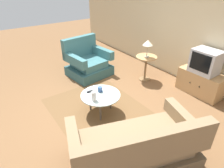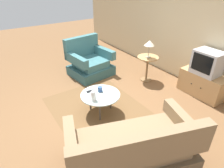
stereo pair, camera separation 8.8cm
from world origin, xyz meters
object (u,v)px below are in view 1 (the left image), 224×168
mug (100,89)px  tv_remote_dark (91,91)px  coffee_table (101,96)px  vase (94,95)px  television (205,62)px  couch (135,149)px  armchair (88,63)px  table_lamp (148,43)px  tv_stand (200,83)px  side_table (146,63)px

mug → tv_remote_dark: size_ratio=0.88×
coffee_table → vase: bearing=-64.1°
vase → television: bearing=75.8°
vase → tv_remote_dark: size_ratio=1.46×
couch → vase: size_ratio=8.46×
armchair → vase: bearing=57.1°
armchair → couch: size_ratio=0.57×
couch → mug: 1.37m
couch → table_lamp: bearing=61.2°
tv_stand → couch: bearing=-77.0°
armchair → mug: (1.50, -0.56, 0.14)m
side_table → mug: side_table is taller
coffee_table → vase: vase is taller
armchair → mug: size_ratio=7.98×
television → table_lamp: table_lamp is taller
vase → side_table: bearing=107.5°
tv_stand → tv_remote_dark: tv_stand is taller
side_table → tv_remote_dark: size_ratio=4.05×
television → vase: bearing=-104.2°
coffee_table → tv_stand: tv_stand is taller
mug → vase: bearing=-53.2°
vase → mug: bearing=126.8°
television → table_lamp: (-1.13, -0.55, 0.19)m
mug → tv_stand: bearing=69.9°
coffee_table → table_lamp: size_ratio=1.78×
tv_remote_dark → couch: bearing=88.9°
television → table_lamp: size_ratio=1.29×
tv_stand → tv_remote_dark: size_ratio=6.10×
television → couch: bearing=-76.9°
armchair → side_table: (1.11, 1.00, 0.14)m
mug → side_table: bearing=103.9°
vase → couch: bearing=-2.7°
couch → vase: (-1.14, 0.05, 0.23)m
couch → tv_remote_dark: bearing=102.8°
tv_remote_dark → armchair: bearing=-112.3°
coffee_table → tv_remote_dark: tv_remote_dark is taller
couch → tv_stand: 2.46m
table_lamp → vase: 1.91m
side_table → vase: size_ratio=2.78×
television → mug: 2.24m
couch → vase: 1.17m
table_lamp → vase: table_lamp is taller
couch → coffee_table: 1.26m
armchair → vase: 1.87m
table_lamp → tv_stand: bearing=26.8°
vase → coffee_table: bearing=115.9°
mug → tv_remote_dark: bearing=-123.3°
tv_stand → vase: 2.43m
side_table → armchair: bearing=-138.0°
vase → mug: vase is taller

